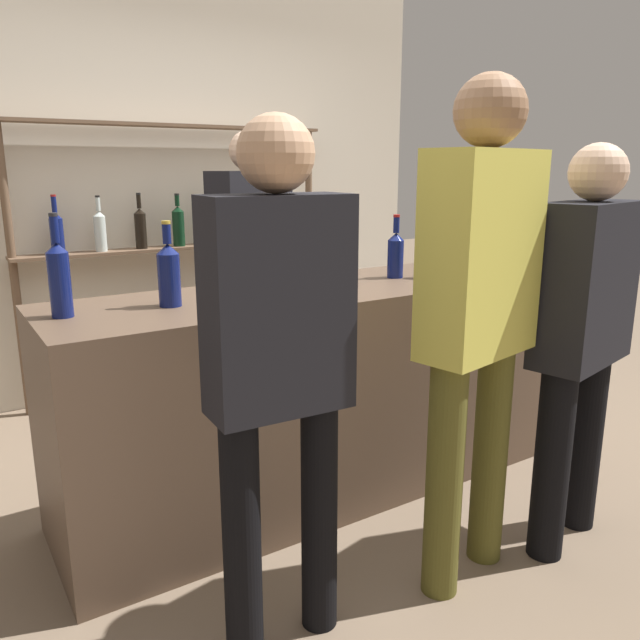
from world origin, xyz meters
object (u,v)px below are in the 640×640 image
customer_left (279,354)px  counter_bottle_4 (317,264)px  wine_glass (423,255)px  counter_bottle_0 (340,254)px  customer_right (582,324)px  server_behind_counter (251,257)px  counter_bottle_1 (59,278)px  counter_bottle_5 (456,247)px  counter_bottle_2 (396,254)px  counter_bottle_3 (169,273)px  customer_center (479,301)px

customer_left → counter_bottle_4: bearing=-37.5°
counter_bottle_4 → wine_glass: 0.70m
counter_bottle_0 → counter_bottle_4: (-0.30, -0.27, 0.01)m
customer_right → server_behind_counter: bearing=1.4°
counter_bottle_1 → counter_bottle_4: same height
counter_bottle_1 → counter_bottle_5: 1.96m
customer_right → counter_bottle_5: bearing=-27.7°
customer_right → wine_glass: bearing=-8.0°
counter_bottle_4 → wine_glass: bearing=10.1°
counter_bottle_2 → counter_bottle_3: size_ratio=0.93×
customer_left → wine_glass: bearing=-56.0°
counter_bottle_0 → counter_bottle_3: 0.87m
counter_bottle_4 → counter_bottle_2: bearing=19.4°
counter_bottle_1 → wine_glass: size_ratio=2.41×
counter_bottle_5 → server_behind_counter: (-0.72, 0.94, -0.11)m
counter_bottle_2 → customer_left: 1.35m
server_behind_counter → customer_right: 1.95m
counter_bottle_0 → counter_bottle_1: bearing=-177.2°
counter_bottle_4 → counter_bottle_0: bearing=41.6°
counter_bottle_5 → customer_center: (-0.77, -0.89, -0.04)m
counter_bottle_1 → customer_right: size_ratio=0.23×
customer_center → server_behind_counter: (0.05, 1.83, -0.07)m
counter_bottle_3 → counter_bottle_4: (0.56, -0.18, 0.01)m
customer_left → server_behind_counter: bearing=-21.1°
counter_bottle_2 → counter_bottle_5: counter_bottle_5 is taller
server_behind_counter → counter_bottle_2: bearing=-0.1°
counter_bottle_1 → customer_left: bearing=-60.8°
customer_right → customer_left: 1.26m
customer_center → wine_glass: bearing=-40.6°
customer_center → server_behind_counter: size_ratio=1.05×
counter_bottle_5 → customer_right: bearing=-105.3°
counter_bottle_3 → wine_glass: size_ratio=2.13×
server_behind_counter → customer_left: server_behind_counter is taller
counter_bottle_4 → customer_center: bearing=-70.4°
counter_bottle_4 → counter_bottle_5: 1.03m
customer_right → customer_center: bearing=71.0°
counter_bottle_0 → counter_bottle_4: size_ratio=0.89×
counter_bottle_2 → counter_bottle_3: 1.14m
server_behind_counter → customer_right: size_ratio=1.07×
counter_bottle_2 → counter_bottle_3: counter_bottle_3 is taller
counter_bottle_0 → wine_glass: (0.38, -0.15, -0.01)m
counter_bottle_3 → server_behind_counter: size_ratio=0.19×
counter_bottle_2 → server_behind_counter: size_ratio=0.18×
counter_bottle_0 → counter_bottle_2: (0.28, -0.06, -0.01)m
customer_center → customer_left: bearing=73.3°
counter_bottle_4 → counter_bottle_1: bearing=167.6°
counter_bottle_1 → server_behind_counter: bearing=37.9°
customer_center → customer_left: size_ratio=1.09×
wine_glass → counter_bottle_1: bearing=177.0°
counter_bottle_5 → wine_glass: (-0.32, -0.11, -0.01)m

